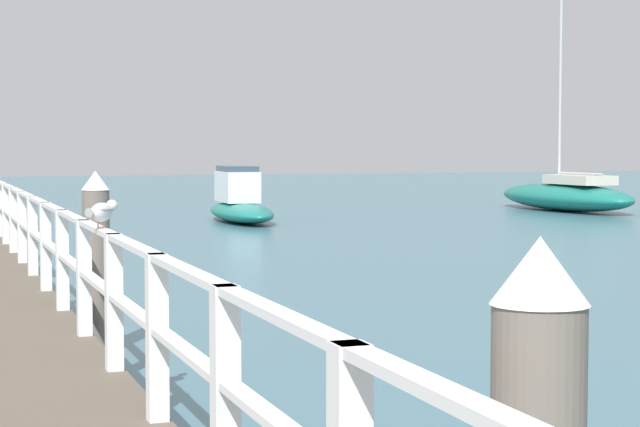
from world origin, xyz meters
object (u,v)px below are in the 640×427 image
(dock_piling_far, at_px, (96,262))
(boat_3, at_px, (240,203))
(boat_2, at_px, (566,195))
(seagull_foreground, at_px, (102,211))

(dock_piling_far, distance_m, boat_3, 20.03)
(boat_2, bearing_deg, boat_3, -174.04)
(boat_3, bearing_deg, seagull_foreground, -105.29)
(boat_2, bearing_deg, seagull_foreground, -130.18)
(boat_3, bearing_deg, dock_piling_far, -106.88)
(dock_piling_far, xyz_separation_m, seagull_foreground, (-0.38, -2.89, 0.70))
(seagull_foreground, distance_m, boat_3, 22.91)
(seagull_foreground, bearing_deg, dock_piling_far, 118.37)
(dock_piling_far, distance_m, boat_2, 27.41)
(dock_piling_far, xyz_separation_m, boat_3, (6.82, 18.82, -0.44))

